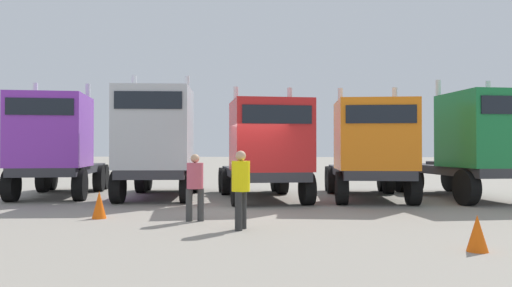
{
  "coord_description": "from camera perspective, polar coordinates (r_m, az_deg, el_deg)",
  "views": [
    {
      "loc": [
        1.91,
        -14.02,
        1.74
      ],
      "look_at": [
        -0.1,
        3.42,
        1.96
      ],
      "focal_mm": 33.63,
      "sensor_mm": 36.0,
      "label": 1
    }
  ],
  "objects": [
    {
      "name": "traffic_cone_mid",
      "position": [
        12.8,
        -18.15,
        -6.93
      ],
      "size": [
        0.36,
        0.36,
        0.69
      ],
      "primitive_type": "cone",
      "color": "#F2590C",
      "rests_on": "ground"
    },
    {
      "name": "ground",
      "position": [
        14.25,
        -1.17,
        -7.73
      ],
      "size": [
        200.0,
        200.0,
        0.0
      ],
      "primitive_type": "plane",
      "color": "gray"
    },
    {
      "name": "semi_truck_orange",
      "position": [
        16.71,
        13.48,
        -0.66
      ],
      "size": [
        2.78,
        6.29,
        3.93
      ],
      "rotation": [
        0.0,
        0.0,
        -1.53
      ],
      "color": "#333338",
      "rests_on": "ground"
    },
    {
      "name": "traffic_cone_far",
      "position": [
        9.11,
        24.82,
        -9.66
      ],
      "size": [
        0.36,
        0.36,
        0.63
      ],
      "primitive_type": "cone",
      "color": "#F2590C",
      "rests_on": "ground"
    },
    {
      "name": "semi_truck_purple",
      "position": [
        18.72,
        -22.76,
        -0.06
      ],
      "size": [
        3.99,
        6.45,
        4.25
      ],
      "rotation": [
        0.0,
        0.0,
        -1.31
      ],
      "color": "#333338",
      "rests_on": "ground"
    },
    {
      "name": "semi_truck_silver",
      "position": [
        17.0,
        -11.62,
        0.02
      ],
      "size": [
        3.44,
        6.46,
        4.4
      ],
      "rotation": [
        0.0,
        0.0,
        -1.42
      ],
      "color": "#333338",
      "rests_on": "ground"
    },
    {
      "name": "visitor_with_camera",
      "position": [
        11.76,
        -7.27,
        -4.62
      ],
      "size": [
        0.49,
        0.49,
        1.63
      ],
      "rotation": [
        0.0,
        0.0,
        4.97
      ],
      "color": "#353535",
      "rests_on": "ground"
    },
    {
      "name": "semi_truck_green",
      "position": [
        17.85,
        24.8,
        -0.11
      ],
      "size": [
        3.89,
        6.42,
        4.2
      ],
      "rotation": [
        0.0,
        0.0,
        -1.33
      ],
      "color": "#333338",
      "rests_on": "ground"
    },
    {
      "name": "visitor_in_hivis",
      "position": [
        10.44,
        -1.82,
        -4.82
      ],
      "size": [
        0.47,
        0.47,
        1.71
      ],
      "rotation": [
        0.0,
        0.0,
        2.95
      ],
      "color": "#292929",
      "rests_on": "ground"
    },
    {
      "name": "semi_truck_red",
      "position": [
        16.02,
        1.21,
        -0.79
      ],
      "size": [
        4.03,
        6.53,
        3.91
      ],
      "rotation": [
        0.0,
        0.0,
        -1.3
      ],
      "color": "#333338",
      "rests_on": "ground"
    }
  ]
}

